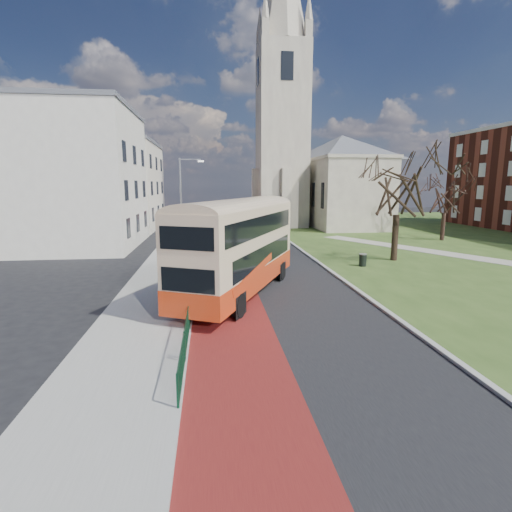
{
  "coord_description": "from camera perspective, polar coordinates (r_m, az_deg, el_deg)",
  "views": [
    {
      "loc": [
        -2.02,
        -17.77,
        5.93
      ],
      "look_at": [
        0.47,
        3.8,
        2.0
      ],
      "focal_mm": 28.0,
      "sensor_mm": 36.0,
      "label": 1
    }
  ],
  "objects": [
    {
      "name": "pedestrian_railing",
      "position": [
        22.44,
        -8.8,
        -3.73
      ],
      "size": [
        0.07,
        24.0,
        1.12
      ],
      "color": "#0D3A23",
      "rests_on": "ground"
    },
    {
      "name": "winter_tree_far",
      "position": [
        46.53,
        25.49,
        8.39
      ],
      "size": [
        5.28,
        5.28,
        7.48
      ],
      "rotation": [
        0.0,
        0.0,
        -0.04
      ],
      "color": "black",
      "rests_on": "grass_green"
    },
    {
      "name": "kerb_west",
      "position": [
        38.23,
        -7.99,
        1.33
      ],
      "size": [
        0.25,
        120.0,
        0.13
      ],
      "primitive_type": "cube",
      "color": "#999993",
      "rests_on": "ground"
    },
    {
      "name": "ground",
      "position": [
        18.84,
        -0.11,
        -8.09
      ],
      "size": [
        160.0,
        160.0,
        0.0
      ],
      "primitive_type": "plane",
      "color": "black",
      "rests_on": "ground"
    },
    {
      "name": "street_block_far",
      "position": [
        57.04,
        -19.0,
        9.54
      ],
      "size": [
        10.3,
        16.3,
        11.5
      ],
      "color": "beige",
      "rests_on": "ground"
    },
    {
      "name": "footpath",
      "position": [
        35.92,
        31.34,
        -0.67
      ],
      "size": [
        18.84,
        32.82,
        0.03
      ],
      "primitive_type": "cube",
      "rotation": [
        0.0,
        0.0,
        0.49
      ],
      "color": "#9E998C",
      "rests_on": "grass_green"
    },
    {
      "name": "grass_green",
      "position": [
        49.01,
        28.36,
        2.1
      ],
      "size": [
        40.0,
        80.0,
        0.04
      ],
      "primitive_type": "cube",
      "color": "#304D1B",
      "rests_on": "ground"
    },
    {
      "name": "kerb_east",
      "position": [
        41.01,
        4.89,
        2.0
      ],
      "size": [
        0.25,
        80.0,
        0.13
      ],
      "primitive_type": "cube",
      "color": "#999993",
      "rests_on": "ground"
    },
    {
      "name": "litter_bin",
      "position": [
        29.93,
        15.0,
        -0.55
      ],
      "size": [
        0.75,
        0.75,
        0.91
      ],
      "rotation": [
        0.0,
        0.0,
        -0.43
      ],
      "color": "black",
      "rests_on": "grass_green"
    },
    {
      "name": "road_carriageway",
      "position": [
        38.39,
        -1.26,
        1.38
      ],
      "size": [
        9.0,
        120.0,
        0.01
      ],
      "primitive_type": "cube",
      "color": "black",
      "rests_on": "ground"
    },
    {
      "name": "gothic_church",
      "position": [
        58.09,
        8.37,
        17.27
      ],
      "size": [
        16.38,
        18.0,
        40.0
      ],
      "color": "gray",
      "rests_on": "ground"
    },
    {
      "name": "streetlamp",
      "position": [
        35.87,
        -10.42,
        7.96
      ],
      "size": [
        2.13,
        0.18,
        8.0
      ],
      "color": "gray",
      "rests_on": "pavement_west"
    },
    {
      "name": "bus_lane",
      "position": [
        38.24,
        -5.29,
        1.3
      ],
      "size": [
        3.4,
        120.0,
        0.01
      ],
      "primitive_type": "cube",
      "color": "#591414",
      "rests_on": "ground"
    },
    {
      "name": "bus",
      "position": [
        21.2,
        -2.34,
        1.84
      ],
      "size": [
        7.44,
        11.93,
        4.96
      ],
      "rotation": [
        0.0,
        0.0,
        -0.43
      ],
      "color": "#B93111",
      "rests_on": "ground"
    },
    {
      "name": "street_block_near",
      "position": [
        41.54,
        -23.76,
        10.21
      ],
      "size": [
        10.3,
        14.3,
        13.0
      ],
      "color": "beige",
      "rests_on": "ground"
    },
    {
      "name": "pavement_west",
      "position": [
        38.34,
        -10.98,
        1.26
      ],
      "size": [
        4.0,
        120.0,
        0.12
      ],
      "primitive_type": "cube",
      "color": "gray",
      "rests_on": "ground"
    },
    {
      "name": "winter_tree_near",
      "position": [
        32.61,
        19.71,
        10.42
      ],
      "size": [
        7.02,
        7.02,
        9.12
      ],
      "rotation": [
        0.0,
        0.0,
        0.14
      ],
      "color": "black",
      "rests_on": "grass_green"
    }
  ]
}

